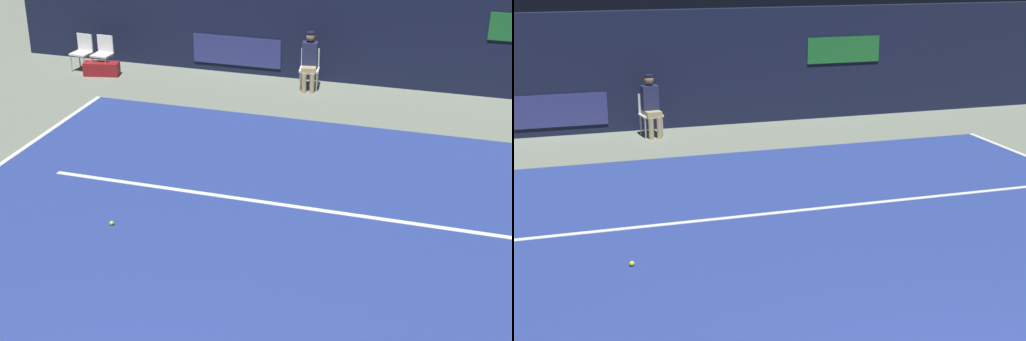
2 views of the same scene
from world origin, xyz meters
TOP-DOWN VIEW (x-y plane):
  - ground_plane at (0.00, 4.72)m, footprint 34.38×34.38m
  - court_surface at (0.00, 4.72)m, footprint 11.03×11.45m
  - line_service at (0.00, 6.73)m, footprint 8.60×0.10m
  - back_wall at (-0.00, 13.16)m, footprint 17.62×0.33m
  - line_judge_on_chair at (-1.14, 12.36)m, footprint 0.49×0.57m
  - tennis_ball at (-2.54, 5.33)m, footprint 0.07×0.07m

SIDE VIEW (x-z plane):
  - ground_plane at x=0.00m, z-range 0.00..0.00m
  - court_surface at x=0.00m, z-range 0.00..0.01m
  - line_service at x=0.00m, z-range 0.01..0.02m
  - tennis_ball at x=-2.54m, z-range 0.01..0.08m
  - line_judge_on_chair at x=-1.14m, z-range 0.03..1.35m
  - back_wall at x=0.00m, z-range 0.00..2.60m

